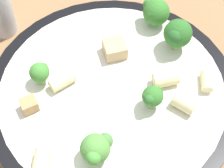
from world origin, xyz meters
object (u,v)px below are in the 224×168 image
broccoli_floret_1 (96,149)px  rigatoni_4 (184,103)px  broccoli_floret_4 (152,97)px  rigatoni_0 (207,81)px  pasta_bowl (112,97)px  rigatoni_1 (41,162)px  broccoli_floret_3 (40,72)px  chicken_chunk_2 (115,49)px  broccoli_floret_0 (177,34)px  rigatoni_2 (62,81)px  chicken_chunk_1 (29,105)px  broccoli_floret_2 (155,11)px  rigatoni_3 (166,79)px

broccoli_floret_1 → rigatoni_4: bearing=-11.9°
broccoli_floret_4 → rigatoni_0: size_ratio=1.20×
pasta_bowl → broccoli_floret_4: size_ratio=9.54×
broccoli_floret_1 → rigatoni_1: 0.06m
broccoli_floret_3 → chicken_chunk_2: size_ratio=1.13×
pasta_bowl → rigatoni_1: (-0.11, -0.02, 0.03)m
broccoli_floret_4 → rigatoni_0: (0.07, -0.02, -0.01)m
broccoli_floret_0 → broccoli_floret_3: broccoli_floret_0 is taller
rigatoni_2 → rigatoni_4: (0.08, -0.11, 0.00)m
rigatoni_4 → chicken_chunk_1: size_ratio=1.44×
broccoli_floret_4 → chicken_chunk_2: size_ratio=1.16×
broccoli_floret_4 → rigatoni_1: (-0.13, 0.03, -0.01)m
pasta_bowl → rigatoni_4: bearing=-60.5°
pasta_bowl → rigatoni_1: bearing=-170.6°
broccoli_floret_4 → rigatoni_2: (-0.05, 0.09, -0.01)m
broccoli_floret_4 → chicken_chunk_1: 0.13m
broccoli_floret_2 → rigatoni_3: 0.10m
rigatoni_1 → chicken_chunk_2: bearing=19.7°
broccoli_floret_3 → chicken_chunk_2: bearing=-17.4°
pasta_bowl → broccoli_floret_1: 0.09m
rigatoni_1 → rigatoni_2: (0.08, 0.06, -0.00)m
broccoli_floret_3 → broccoli_floret_2: bearing=-9.2°
rigatoni_4 → broccoli_floret_0: bearing=47.8°
pasta_bowl → rigatoni_0: (0.08, -0.07, 0.02)m
pasta_bowl → rigatoni_0: bearing=-40.1°
broccoli_floret_1 → chicken_chunk_2: bearing=38.7°
broccoli_floret_0 → chicken_chunk_1: bearing=164.2°
broccoli_floret_3 → rigatoni_2: bearing=-55.5°
rigatoni_0 → broccoli_floret_1: bearing=172.2°
broccoli_floret_0 → broccoli_floret_4: (-0.08, -0.04, -0.01)m
broccoli_floret_1 → broccoli_floret_3: 0.11m
chicken_chunk_2 → broccoli_floret_3: bearing=162.6°
broccoli_floret_4 → rigatoni_1: broccoli_floret_4 is taller
pasta_bowl → broccoli_floret_1: bearing=-144.0°
pasta_bowl → chicken_chunk_2: (0.04, 0.04, 0.03)m
pasta_bowl → broccoli_floret_0: size_ratio=6.84×
broccoli_floret_2 → rigatoni_2: size_ratio=1.27×
rigatoni_3 → chicken_chunk_2: size_ratio=1.10×
broccoli_floret_0 → rigatoni_2: 0.15m
broccoli_floret_0 → rigatoni_1: size_ratio=1.71×
rigatoni_3 → chicken_chunk_1: (-0.13, 0.08, -0.00)m
broccoli_floret_0 → chicken_chunk_2: size_ratio=1.62×
broccoli_floret_1 → broccoli_floret_4: bearing=2.3°
broccoli_floret_2 → rigatoni_0: 0.11m
broccoli_floret_1 → rigatoni_1: bearing=147.0°
broccoli_floret_1 → chicken_chunk_2: broccoli_floret_1 is taller
pasta_bowl → rigatoni_4: (0.04, -0.07, 0.03)m
rigatoni_2 → rigatoni_4: 0.14m
broccoli_floret_1 → rigatoni_0: broccoli_floret_1 is taller
rigatoni_0 → rigatoni_2: size_ratio=0.86×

